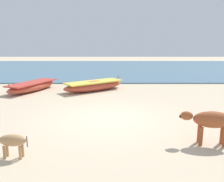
{
  "coord_description": "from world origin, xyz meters",
  "views": [
    {
      "loc": [
        0.2,
        -8.31,
        2.77
      ],
      "look_at": [
        0.15,
        2.21,
        0.6
      ],
      "focal_mm": 37.4,
      "sensor_mm": 36.0,
      "label": 1
    }
  ],
  "objects_px": {
    "fishing_boat_0": "(34,86)",
    "fishing_boat_1": "(95,86)",
    "calf_near_tan": "(13,141)",
    "cow_adult_rust": "(212,121)"
  },
  "relations": [
    {
      "from": "fishing_boat_1",
      "to": "cow_adult_rust",
      "type": "height_order",
      "value": "cow_adult_rust"
    },
    {
      "from": "fishing_boat_0",
      "to": "calf_near_tan",
      "type": "relative_size",
      "value": 4.07
    },
    {
      "from": "fishing_boat_0",
      "to": "fishing_boat_1",
      "type": "bearing_deg",
      "value": 114.93
    },
    {
      "from": "cow_adult_rust",
      "to": "calf_near_tan",
      "type": "relative_size",
      "value": 1.56
    },
    {
      "from": "fishing_boat_1",
      "to": "cow_adult_rust",
      "type": "bearing_deg",
      "value": -99.46
    },
    {
      "from": "calf_near_tan",
      "to": "cow_adult_rust",
      "type": "bearing_deg",
      "value": -168.82
    },
    {
      "from": "fishing_boat_1",
      "to": "calf_near_tan",
      "type": "bearing_deg",
      "value": -135.69
    },
    {
      "from": "fishing_boat_1",
      "to": "calf_near_tan",
      "type": "xyz_separation_m",
      "value": [
        -1.38,
        -8.26,
        0.13
      ]
    },
    {
      "from": "fishing_boat_0",
      "to": "cow_adult_rust",
      "type": "xyz_separation_m",
      "value": [
        7.38,
        -7.37,
        0.4
      ]
    },
    {
      "from": "fishing_boat_0",
      "to": "fishing_boat_1",
      "type": "distance_m",
      "value": 3.61
    }
  ]
}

